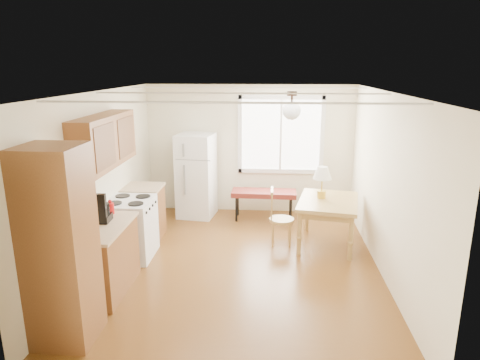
# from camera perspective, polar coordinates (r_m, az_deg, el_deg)

# --- Properties ---
(room_shell) EXTENTS (4.60, 5.60, 2.62)m
(room_shell) POSITION_cam_1_polar(r_m,az_deg,el_deg) (5.95, 0.01, -0.46)
(room_shell) COLOR #4D2B0F
(room_shell) RESTS_ON ground
(kitchen_run) EXTENTS (0.65, 3.40, 2.20)m
(kitchen_run) POSITION_cam_1_polar(r_m,az_deg,el_deg) (5.87, -17.50, -5.60)
(kitchen_run) COLOR brown
(kitchen_run) RESTS_ON ground
(window_unit) EXTENTS (1.64, 0.05, 1.51)m
(window_unit) POSITION_cam_1_polar(r_m,az_deg,el_deg) (8.30, 5.46, 6.01)
(window_unit) COLOR white
(window_unit) RESTS_ON room_shell
(pendant_light) EXTENTS (0.26, 0.26, 0.40)m
(pendant_light) POSITION_cam_1_polar(r_m,az_deg,el_deg) (6.16, 6.89, 9.30)
(pendant_light) COLOR black
(pendant_light) RESTS_ON room_shell
(refrigerator) EXTENTS (0.74, 0.74, 1.60)m
(refrigerator) POSITION_cam_1_polar(r_m,az_deg,el_deg) (8.23, -5.84, 0.59)
(refrigerator) COLOR white
(refrigerator) RESTS_ON ground
(bench) EXTENTS (1.22, 0.47, 0.56)m
(bench) POSITION_cam_1_polar(r_m,az_deg,el_deg) (8.07, 3.20, -1.88)
(bench) COLOR maroon
(bench) RESTS_ON ground
(dining_table) EXTENTS (1.12, 1.36, 0.76)m
(dining_table) POSITION_cam_1_polar(r_m,az_deg,el_deg) (7.02, 11.66, -3.44)
(dining_table) COLOR olive
(dining_table) RESTS_ON ground
(chair) EXTENTS (0.40, 0.40, 0.91)m
(chair) POSITION_cam_1_polar(r_m,az_deg,el_deg) (6.97, 4.89, -4.46)
(chair) COLOR olive
(chair) RESTS_ON ground
(table_lamp) EXTENTS (0.30, 0.30, 0.52)m
(table_lamp) POSITION_cam_1_polar(r_m,az_deg,el_deg) (6.98, 10.92, 0.61)
(table_lamp) COLOR gold
(table_lamp) RESTS_ON dining_table
(coffee_maker) EXTENTS (0.21, 0.27, 0.40)m
(coffee_maker) POSITION_cam_1_polar(r_m,az_deg,el_deg) (5.73, -18.02, -3.98)
(coffee_maker) COLOR black
(coffee_maker) RESTS_ON kitchen_run
(kettle) EXTENTS (0.10, 0.10, 0.20)m
(kettle) POSITION_cam_1_polar(r_m,az_deg,el_deg) (6.04, -16.90, -3.58)
(kettle) COLOR #B70D0E
(kettle) RESTS_ON kitchen_run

